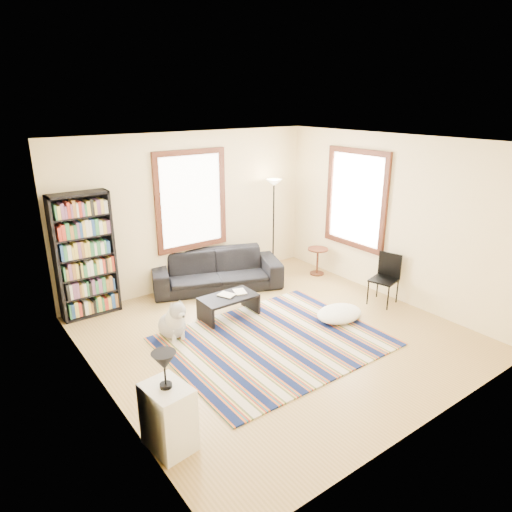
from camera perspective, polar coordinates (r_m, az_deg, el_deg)
floor at (r=6.93m, az=2.48°, el=-10.13°), size 5.00×5.00×0.10m
ceiling at (r=6.07m, az=2.88°, el=14.51°), size 5.00×5.00×0.10m
wall_back at (r=8.41m, az=-8.32°, el=5.64°), size 5.00×0.10×2.80m
wall_front at (r=4.78m, az=22.28°, el=-6.31°), size 5.00×0.10×2.80m
wall_left at (r=5.24m, az=-19.71°, el=-3.78°), size 0.10×5.00×2.80m
wall_right at (r=8.14m, az=16.86°, el=4.55°), size 0.10×5.00×2.80m
window_back at (r=8.30m, az=-8.12°, el=6.88°), size 1.20×0.06×1.60m
window_right at (r=8.52m, az=12.39°, el=6.95°), size 0.06×1.20×1.60m
rug at (r=6.71m, az=2.26°, el=-10.61°), size 2.98×2.38×0.02m
sofa at (r=8.42m, az=-4.95°, el=-1.78°), size 2.50×1.68×0.68m
bookshelf at (r=7.62m, az=-20.61°, el=0.01°), size 0.90×0.30×2.00m
coffee_table at (r=7.35m, az=-3.44°, el=-6.33°), size 1.02×0.79×0.36m
book_a at (r=7.22m, az=-4.14°, el=-5.15°), size 0.31×0.27×0.02m
book_b at (r=7.38m, az=-2.70°, el=-4.57°), size 0.25×0.29×0.02m
floor_cushion at (r=7.42m, az=10.37°, el=-7.08°), size 0.84×0.66×0.20m
floor_lamp at (r=9.07m, az=2.19°, el=3.76°), size 0.37×0.37×1.86m
side_table at (r=9.12m, az=7.68°, el=-0.67°), size 0.43×0.43×0.54m
folding_chair at (r=8.00m, az=15.68°, el=-2.91°), size 0.51×0.49×0.86m
white_cabinet at (r=4.86m, az=-10.90°, el=-19.18°), size 0.44×0.54×0.70m
table_lamp at (r=4.55m, az=-11.34°, el=-13.83°), size 0.31×0.31×0.38m
dog at (r=6.81m, az=-10.53°, el=-7.64°), size 0.46×0.63×0.61m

